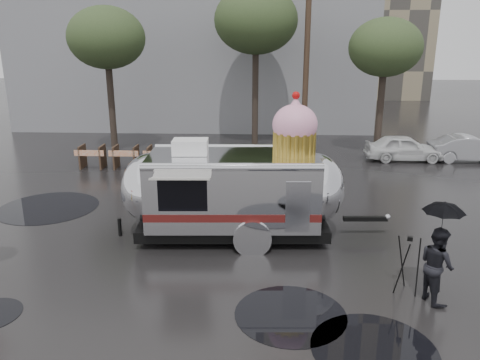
{
  "coord_description": "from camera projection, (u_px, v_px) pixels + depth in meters",
  "views": [
    {
      "loc": [
        0.39,
        -9.63,
        5.39
      ],
      "look_at": [
        -0.21,
        2.79,
        1.68
      ],
      "focal_mm": 35.0,
      "sensor_mm": 36.0,
      "label": 1
    }
  ],
  "objects": [
    {
      "name": "puddles",
      "position": [
        141.0,
        255.0,
        12.22
      ],
      "size": [
        12.04,
        9.91,
        0.01
      ],
      "color": "black",
      "rests_on": "ground"
    },
    {
      "name": "tree_right",
      "position": [
        385.0,
        48.0,
        21.5
      ],
      "size": [
        3.36,
        3.36,
        6.42
      ],
      "color": "#382D26",
      "rests_on": "ground"
    },
    {
      "name": "person_right",
      "position": [
        437.0,
        265.0,
        9.9
      ],
      "size": [
        0.65,
        0.9,
        1.68
      ],
      "primitive_type": "imported",
      "rotation": [
        0.0,
        0.0,
        1.84
      ],
      "color": "black",
      "rests_on": "ground"
    },
    {
      "name": "ground",
      "position": [
        243.0,
        284.0,
        10.78
      ],
      "size": [
        120.0,
        120.0,
        0.0
      ],
      "primitive_type": "plane",
      "color": "black",
      "rests_on": "ground"
    },
    {
      "name": "barricade_row",
      "position": [
        126.0,
        157.0,
        20.42
      ],
      "size": [
        4.3,
        0.8,
        1.0
      ],
      "color": "#473323",
      "rests_on": "ground"
    },
    {
      "name": "tree_left",
      "position": [
        106.0,
        39.0,
        21.97
      ],
      "size": [
        3.64,
        3.64,
        6.95
      ],
      "color": "#382D26",
      "rests_on": "ground"
    },
    {
      "name": "airstream_trailer",
      "position": [
        236.0,
        187.0,
        13.04
      ],
      "size": [
        7.79,
        3.17,
        4.2
      ],
      "rotation": [
        0.0,
        0.0,
        0.05
      ],
      "color": "silver",
      "rests_on": "ground"
    },
    {
      "name": "umbrella_black",
      "position": [
        443.0,
        218.0,
        9.6
      ],
      "size": [
        1.04,
        1.04,
        2.26
      ],
      "color": "black",
      "rests_on": "ground"
    },
    {
      "name": "tree_mid",
      "position": [
        256.0,
        21.0,
        23.32
      ],
      "size": [
        4.2,
        4.2,
        8.03
      ],
      "color": "#382D26",
      "rests_on": "ground"
    },
    {
      "name": "grey_building",
      "position": [
        200.0,
        24.0,
        32.07
      ],
      "size": [
        22.0,
        12.0,
        13.0
      ],
      "primitive_type": "cube",
      "color": "slate",
      "rests_on": "ground"
    },
    {
      "name": "tripod",
      "position": [
        408.0,
        261.0,
        10.25
      ],
      "size": [
        0.54,
        0.54,
        1.34
      ],
      "rotation": [
        0.0,
        0.0,
        -0.27
      ],
      "color": "black",
      "rests_on": "ground"
    },
    {
      "name": "utility_pole",
      "position": [
        307.0,
        57.0,
        22.74
      ],
      "size": [
        1.6,
        0.28,
        9.0
      ],
      "color": "#473323",
      "rests_on": "ground"
    }
  ]
}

